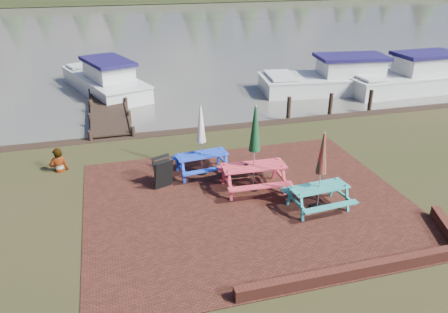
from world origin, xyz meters
name	(u,v)px	position (x,y,z in m)	size (l,w,h in m)	color
ground	(260,222)	(0.00, 0.00, 0.00)	(120.00, 120.00, 0.00)	black
paving	(248,203)	(0.00, 1.00, 0.01)	(9.00, 7.50, 0.02)	#331710
brick_wall	(387,259)	(2.15, -2.42, 0.15)	(6.21, 1.79, 0.30)	#4C1E16
water	(135,27)	(0.00, 37.00, 0.00)	(120.00, 60.00, 0.02)	#423F38
picnic_table_teal	(320,183)	(1.75, 0.22, 0.79)	(1.73, 1.57, 2.24)	teal
picnic_table_red	(254,162)	(0.40, 1.73, 0.91)	(1.94, 1.75, 2.60)	#CF3545
picnic_table_blue	(202,151)	(-0.85, 3.16, 0.80)	(1.77, 1.61, 2.27)	blue
chalkboard	(163,172)	(-2.15, 2.62, 0.48)	(0.62, 0.74, 0.93)	black
jetty	(108,103)	(-3.50, 11.28, 0.11)	(1.76, 9.08, 1.00)	black
boat_jetty	(105,81)	(-3.52, 14.26, 0.41)	(4.58, 7.44, 2.04)	beige
boat_near	(336,80)	(8.29, 11.19, 0.42)	(7.94, 3.60, 2.08)	beige
boat_far	(412,79)	(12.21, 10.14, 0.46)	(7.16, 2.72, 2.21)	beige
person	(56,149)	(-5.26, 4.55, 0.80)	(0.59, 0.38, 1.61)	gray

